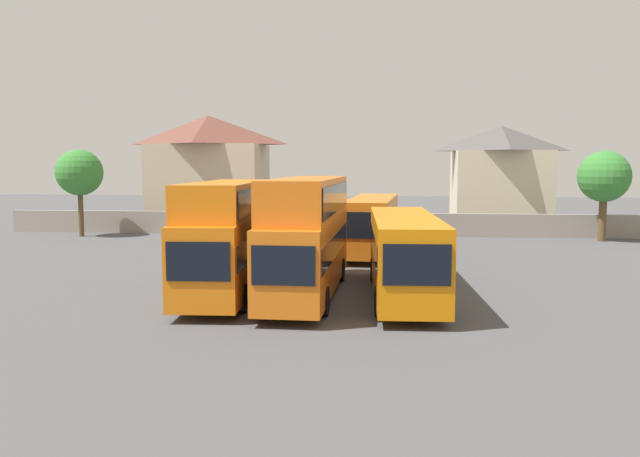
% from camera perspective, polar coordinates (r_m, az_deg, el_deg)
% --- Properties ---
extents(ground, '(140.00, 140.00, 0.00)m').
position_cam_1_polar(ground, '(44.70, 2.03, -1.38)').
color(ground, '#4C4C4F').
extents(depot_boundary_wall, '(56.00, 0.50, 1.80)m').
position_cam_1_polar(depot_boundary_wall, '(50.06, 2.48, 0.42)').
color(depot_boundary_wall, gray).
rests_on(depot_boundary_wall, ground).
extents(bus_1, '(3.13, 10.58, 4.83)m').
position_cam_1_polar(bus_1, '(27.11, -8.35, -0.27)').
color(bus_1, orange).
rests_on(bus_1, ground).
extents(bus_2, '(2.67, 11.61, 5.00)m').
position_cam_1_polar(bus_2, '(26.71, -1.13, -0.11)').
color(bus_2, orange).
rests_on(bus_2, ground).
extents(bus_3, '(3.08, 11.59, 3.43)m').
position_cam_1_polar(bus_3, '(26.70, 7.61, -2.00)').
color(bus_3, orange).
rests_on(bus_3, ground).
extents(bus_4, '(2.65, 12.03, 3.43)m').
position_cam_1_polar(bus_4, '(40.57, -1.44, 0.68)').
color(bus_4, orange).
rests_on(bus_4, ground).
extents(bus_5, '(3.30, 11.63, 3.53)m').
position_cam_1_polar(bus_5, '(39.58, 4.77, 0.61)').
color(bus_5, orange).
rests_on(bus_5, ground).
extents(house_terrace_left, '(10.50, 7.34, 10.07)m').
position_cam_1_polar(house_terrace_left, '(58.99, -10.01, 5.25)').
color(house_terrace_left, '#C6B293').
rests_on(house_terrace_left, ground).
extents(house_terrace_centre, '(8.35, 6.63, 8.95)m').
position_cam_1_polar(house_terrace_centre, '(57.12, 15.98, 4.53)').
color(house_terrace_centre, beige).
rests_on(house_terrace_centre, ground).
extents(tree_left_of_lot, '(3.58, 3.58, 6.78)m').
position_cam_1_polar(tree_left_of_lot, '(52.44, -20.94, 4.72)').
color(tree_left_of_lot, brown).
rests_on(tree_left_of_lot, ground).
extents(tree_behind_wall, '(3.72, 3.72, 6.59)m').
position_cam_1_polar(tree_behind_wall, '(50.27, 24.32, 4.25)').
color(tree_behind_wall, brown).
rests_on(tree_behind_wall, ground).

